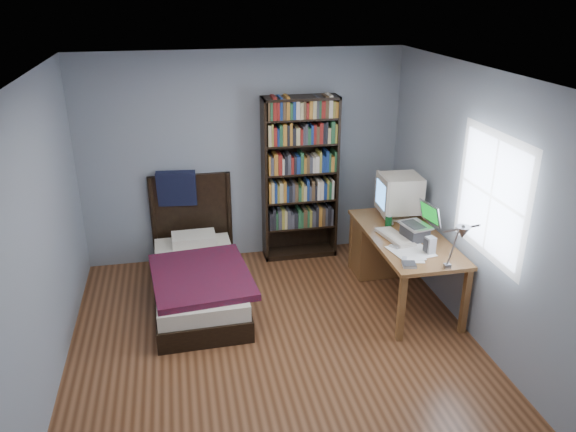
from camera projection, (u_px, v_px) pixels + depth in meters
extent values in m
plane|color=#4D2B16|center=(277.00, 351.00, 5.22)|extent=(4.20, 4.20, 0.00)
plane|color=white|center=(274.00, 77.00, 4.26)|extent=(4.20, 4.20, 0.00)
cube|color=gray|center=(244.00, 158.00, 6.64)|extent=(3.80, 0.04, 2.50)
cube|color=gray|center=(350.00, 391.00, 2.84)|extent=(3.80, 0.04, 2.50)
cube|color=gray|center=(37.00, 247.00, 4.39)|extent=(0.04, 4.20, 2.50)
cube|color=gray|center=(481.00, 211.00, 5.09)|extent=(0.04, 4.20, 2.50)
cube|color=white|center=(492.00, 196.00, 4.88)|extent=(0.01, 1.14, 1.14)
cube|color=white|center=(491.00, 196.00, 4.88)|extent=(0.01, 1.00, 1.00)
cube|color=brown|center=(406.00, 237.00, 5.86)|extent=(0.75, 1.62, 0.04)
cube|color=brown|center=(401.00, 309.00, 5.25)|extent=(0.06, 0.06, 0.69)
cube|color=brown|center=(465.00, 301.00, 5.37)|extent=(0.06, 0.06, 0.69)
cube|color=brown|center=(352.00, 241.00, 6.62)|extent=(0.06, 0.06, 0.69)
cube|color=brown|center=(404.00, 237.00, 6.74)|extent=(0.06, 0.06, 0.69)
cube|color=brown|center=(383.00, 245.00, 6.53)|extent=(0.69, 0.40, 0.68)
cube|color=beige|center=(396.00, 217.00, 6.28)|extent=(0.29, 0.25, 0.03)
cylinder|color=beige|center=(396.00, 213.00, 6.26)|extent=(0.11, 0.11, 0.06)
cube|color=beige|center=(400.00, 193.00, 6.18)|extent=(0.44, 0.42, 0.40)
cube|color=#BFB39F|center=(382.00, 194.00, 6.14)|extent=(0.05, 0.42, 0.42)
cube|color=#4698FD|center=(381.00, 194.00, 6.14)|extent=(0.03, 0.32, 0.27)
cube|color=#2D2D30|center=(415.00, 232.00, 5.74)|extent=(0.25, 0.28, 0.14)
cube|color=#BABABF|center=(415.00, 225.00, 5.71)|extent=(0.29, 0.35, 0.02)
cube|color=#2D2D30|center=(414.00, 224.00, 5.71)|extent=(0.20, 0.27, 0.00)
cube|color=#BABABF|center=(430.00, 213.00, 5.69)|extent=(0.13, 0.32, 0.22)
cube|color=#0CBF26|center=(429.00, 213.00, 5.69)|extent=(0.10, 0.26, 0.18)
cube|color=#99999E|center=(447.00, 266.00, 5.17)|extent=(0.06, 0.05, 0.04)
cylinder|color=#99999E|center=(453.00, 248.00, 5.03)|extent=(0.02, 0.15, 0.40)
cylinder|color=#99999E|center=(461.00, 229.00, 4.70)|extent=(0.17, 0.33, 0.20)
cone|color=#99999E|center=(463.00, 232.00, 4.53)|extent=(0.12, 0.12, 0.10)
cube|color=#BFB39F|center=(395.00, 237.00, 5.77)|extent=(0.29, 0.52, 0.05)
cube|color=#9A999C|center=(430.00, 245.00, 5.44)|extent=(0.10, 0.10, 0.17)
cylinder|color=#063315|center=(389.00, 222.00, 6.02)|extent=(0.07, 0.07, 0.13)
ellipsoid|color=silver|center=(391.00, 223.00, 6.11)|extent=(0.06, 0.10, 0.04)
cube|color=#BABABF|center=(394.00, 247.00, 5.57)|extent=(0.11, 0.11, 0.02)
cube|color=#9A999C|center=(404.00, 259.00, 5.32)|extent=(0.08, 0.10, 0.02)
cube|color=#9A999C|center=(409.00, 265.00, 5.21)|extent=(0.14, 0.14, 0.03)
cube|color=black|center=(264.00, 182.00, 6.64)|extent=(0.03, 0.30, 1.98)
cube|color=black|center=(334.00, 177.00, 6.80)|extent=(0.03, 0.30, 1.98)
cube|color=black|center=(301.00, 98.00, 6.34)|extent=(0.89, 0.30, 0.03)
cube|color=black|center=(299.00, 251.00, 7.08)|extent=(0.89, 0.30, 0.06)
cube|color=black|center=(297.00, 176.00, 6.84)|extent=(0.89, 0.02, 1.98)
cube|color=olive|center=(300.00, 178.00, 6.69)|extent=(0.81, 0.22, 1.78)
cube|color=black|center=(199.00, 291.00, 6.01)|extent=(0.95, 1.83, 0.22)
cube|color=beige|center=(198.00, 276.00, 5.93)|extent=(0.91, 1.76, 0.16)
cube|color=maroon|center=(201.00, 276.00, 5.69)|extent=(1.07, 1.26, 0.07)
cube|color=beige|center=(194.00, 239.00, 6.47)|extent=(0.50, 0.33, 0.12)
cube|color=black|center=(192.00, 218.00, 6.75)|extent=(0.96, 0.05, 1.10)
cylinder|color=black|center=(153.00, 221.00, 6.65)|extent=(0.06, 0.06, 1.10)
cylinder|color=black|center=(229.00, 216.00, 6.82)|extent=(0.06, 0.06, 1.10)
cube|color=black|center=(177.00, 188.00, 6.54)|extent=(0.46, 0.20, 0.43)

